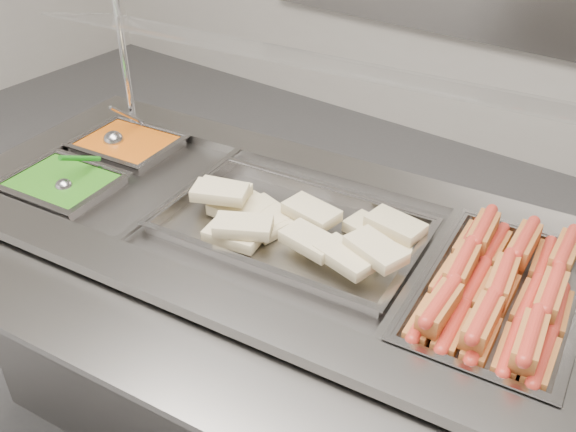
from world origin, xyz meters
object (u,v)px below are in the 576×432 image
Objects in this scene: serving_spoon at (67,182)px; steam_counter at (274,337)px; ladle at (115,139)px; pan_wraps at (291,232)px; sneeze_guard at (312,65)px; pan_hotdogs at (498,305)px.

steam_counter is at bearing 21.01° from serving_spoon.
ladle is at bearing 176.52° from steam_counter.
ladle reaches higher than pan_wraps.
sneeze_guard is (-0.02, 0.19, 0.72)m from steam_counter.
pan_wraps is (0.05, 0.01, 0.38)m from steam_counter.
sneeze_guard is 0.69m from pan_hotdogs.
sneeze_guard is at bearing 38.25° from serving_spoon.
pan_hotdogs is at bearing 14.21° from serving_spoon.
steam_counter is 0.74m from ladle.
serving_spoon is at bearing -158.99° from steam_counter.
ladle is 0.26m from serving_spoon.
steam_counter is 10.48× the size of ladle.
pan_wraps is at bearing 19.84° from serving_spoon.
pan_hotdogs reaches higher than steam_counter.
pan_wraps is (-0.50, -0.06, 0.01)m from pan_hotdogs.
sneeze_guard reaches higher than pan_hotdogs.
pan_wraps is 0.67m from ladle.
steam_counter is 1.18× the size of sneeze_guard.
ladle is (-0.62, 0.04, 0.41)m from steam_counter.
sneeze_guard is at bearing 112.67° from pan_wraps.
serving_spoon is at bearing -141.75° from sneeze_guard.
ladle is at bearing -178.38° from pan_hotdogs.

